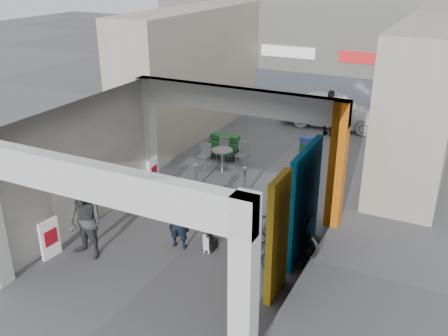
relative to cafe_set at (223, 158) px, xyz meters
The scene contains 21 objects.
ground 4.60m from the cafe_set, 70.40° to the right, with size 90.00×90.00×0.00m, color #5A5B60.
arcade_canopy 5.89m from the cafe_set, 67.99° to the right, with size 6.40×6.45×6.40m.
far_building 10.46m from the cafe_set, 80.96° to the left, with size 18.00×4.08×8.00m.
plaza_bldg_left 4.86m from the cafe_set, 132.96° to the left, with size 2.00×9.00×5.00m, color #BCB39C.
plaza_bldg_right 7.16m from the cafe_set, 27.78° to the left, with size 2.00×9.00×5.00m, color #BCB39C.
bollard_left 2.07m from the cafe_set, 88.17° to the right, with size 0.09×0.09×0.84m, color #92959A.
bollard_center 2.54m from the cafe_set, 48.21° to the right, with size 0.09×0.09×0.97m, color #92959A.
bollard_right 3.89m from the cafe_set, 33.05° to the right, with size 0.09×0.09×0.99m, color #92959A.
advert_board_near 7.11m from the cafe_set, 99.77° to the right, with size 0.14×0.55×1.00m.
advert_board_far 2.81m from the cafe_set, 115.46° to the right, with size 0.16×0.56×1.00m.
cafe_set is the anchor object (origin of this frame).
produce_stand 0.87m from the cafe_set, 115.16° to the left, with size 1.27×0.69×0.84m.
crate_stack 3.55m from the cafe_set, 52.31° to the left, with size 0.51×0.42×0.56m.
border_collie 5.49m from the cafe_set, 67.10° to the right, with size 0.26×0.50×0.70m.
man_with_dog 5.42m from the cafe_set, 75.31° to the right, with size 0.57×0.37×1.56m, color black.
man_back_turned 6.65m from the cafe_set, 93.40° to the right, with size 0.94×0.73×1.93m, color #404043.
man_elderly 5.23m from the cafe_set, 42.62° to the right, with size 0.85×0.55×1.74m, color #536EA2.
man_crates 5.52m from the cafe_set, 63.75° to the left, with size 1.12×0.47×1.91m, color black.
bicycle_front 5.58m from the cafe_set, 46.51° to the right, with size 0.68×1.94×1.02m, color black.
bicycle_rear 6.31m from the cafe_set, 56.71° to the right, with size 0.46×1.64×0.98m, color black.
white_van 6.65m from the cafe_set, 70.23° to the left, with size 1.79×4.46×1.52m, color white.
Camera 1 is at (5.72, -10.21, 6.79)m, focal length 40.00 mm.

